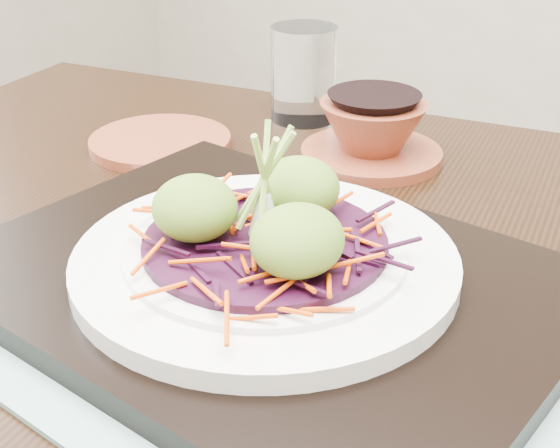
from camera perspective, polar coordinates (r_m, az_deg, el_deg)
The scene contains 11 objects.
dining_table at distance 0.71m, azimuth 3.42°, elevation -9.59°, with size 1.30×0.97×0.74m.
placemat at distance 0.61m, azimuth -1.06°, elevation -5.25°, with size 0.52×0.40×0.00m, color gray.
serving_tray at distance 0.60m, azimuth -1.07°, elevation -4.26°, with size 0.45×0.34×0.02m, color black.
white_plate at distance 0.59m, azimuth -1.09°, elevation -2.62°, with size 0.29×0.29×0.02m.
cabbage_bed at distance 0.58m, azimuth -1.10°, elevation -1.36°, with size 0.18×0.18×0.01m, color black.
carrot_julienne at distance 0.58m, azimuth -1.11°, elevation -0.58°, with size 0.22×0.22×0.01m, color #CF4003, non-canonical shape.
guacamole_scoops at distance 0.57m, azimuth -1.16°, elevation 0.90°, with size 0.16×0.14×0.05m.
scallion_garnish at distance 0.56m, azimuth -1.14°, elevation 2.96°, with size 0.07×0.07×0.10m, color #8DB94A, non-canonical shape.
terracotta_side_plate at distance 0.90m, azimuth -8.75°, elevation 5.96°, with size 0.16×0.16×0.01m, color maroon.
water_glass at distance 0.96m, azimuth 1.75°, elevation 10.92°, with size 0.08×0.08×0.11m, color white.
terracotta_bowl_set at distance 0.85m, azimuth 6.76°, elevation 6.54°, with size 0.17×0.17×0.06m.
Camera 1 is at (0.24, -0.42, 1.07)m, focal length 50.00 mm.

